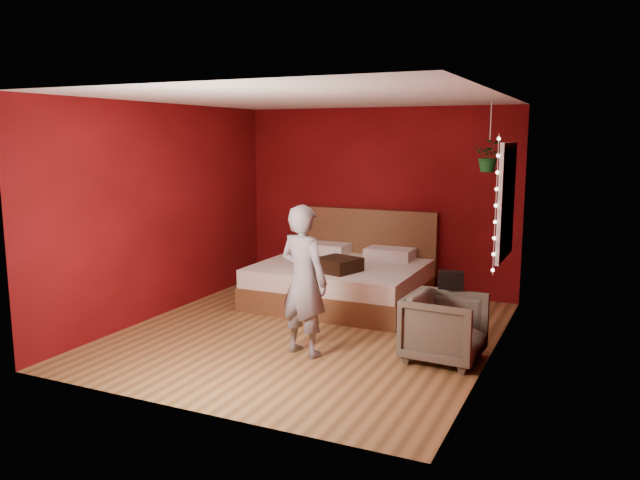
# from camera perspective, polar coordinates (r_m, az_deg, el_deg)

# --- Properties ---
(floor) EXTENTS (4.50, 4.50, 0.00)m
(floor) POSITION_cam_1_polar(r_m,az_deg,el_deg) (7.16, -0.98, -8.44)
(floor) COLOR olive
(floor) RESTS_ON ground
(room_walls) EXTENTS (4.04, 4.54, 2.62)m
(room_walls) POSITION_cam_1_polar(r_m,az_deg,el_deg) (6.83, -1.02, 5.09)
(room_walls) COLOR maroon
(room_walls) RESTS_ON ground
(window) EXTENTS (0.05, 0.97, 1.27)m
(window) POSITION_cam_1_polar(r_m,az_deg,el_deg) (7.13, 16.65, 3.44)
(window) COLOR white
(window) RESTS_ON room_walls
(fairy_lights) EXTENTS (0.04, 0.04, 1.45)m
(fairy_lights) POSITION_cam_1_polar(r_m,az_deg,el_deg) (6.62, 15.78, 3.04)
(fairy_lights) COLOR silver
(fairy_lights) RESTS_ON room_walls
(bed) EXTENTS (2.13, 1.81, 1.17)m
(bed) POSITION_cam_1_polar(r_m,az_deg,el_deg) (8.37, 2.13, -3.63)
(bed) COLOR brown
(bed) RESTS_ON ground
(person) EXTENTS (0.63, 0.49, 1.54)m
(person) POSITION_cam_1_polar(r_m,az_deg,el_deg) (6.26, -1.51, -3.74)
(person) COLOR slate
(person) RESTS_ON ground
(armchair) EXTENTS (0.77, 0.76, 0.67)m
(armchair) POSITION_cam_1_polar(r_m,az_deg,el_deg) (6.33, 11.33, -7.86)
(armchair) COLOR #5A5647
(armchair) RESTS_ON ground
(handbag) EXTENTS (0.28, 0.19, 0.18)m
(handbag) POSITION_cam_1_polar(r_m,az_deg,el_deg) (6.48, 11.87, -3.58)
(handbag) COLOR black
(handbag) RESTS_ON armchair
(throw_pillow) EXTENTS (0.60, 0.60, 0.17)m
(throw_pillow) POSITION_cam_1_polar(r_m,az_deg,el_deg) (7.77, 1.61, -2.27)
(throw_pillow) COLOR black
(throw_pillow) RESTS_ON bed
(hanging_plant) EXTENTS (0.35, 0.31, 0.81)m
(hanging_plant) POSITION_cam_1_polar(r_m,az_deg,el_deg) (7.52, 15.22, 7.43)
(hanging_plant) COLOR silver
(hanging_plant) RESTS_ON room_walls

